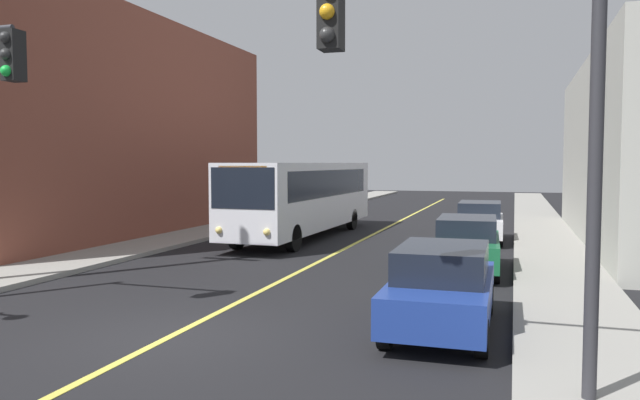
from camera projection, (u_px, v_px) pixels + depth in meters
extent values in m
plane|color=black|center=(172.00, 336.00, 11.19)|extent=(120.00, 120.00, 0.00)
cube|color=gray|center=(147.00, 245.00, 22.90)|extent=(2.50, 90.00, 0.15)
cube|color=gray|center=(557.00, 265.00, 18.46)|extent=(2.50, 90.00, 0.15)
cube|color=#D8CC4C|center=(364.00, 239.00, 25.44)|extent=(0.16, 60.00, 0.01)
cube|color=brown|center=(74.00, 130.00, 28.00)|extent=(10.00, 19.16, 9.47)
cube|color=black|center=(169.00, 199.00, 26.68)|extent=(0.06, 13.41, 1.30)
cube|color=black|center=(168.00, 126.00, 26.48)|extent=(0.06, 13.41, 1.30)
cube|color=black|center=(581.00, 203.00, 24.29)|extent=(0.06, 13.34, 1.30)
cube|color=black|center=(583.00, 123.00, 24.10)|extent=(0.06, 13.34, 1.30)
cube|color=silver|center=(304.00, 195.00, 26.01)|extent=(2.76, 12.04, 2.75)
cube|color=black|center=(243.00, 188.00, 20.33)|extent=(2.35, 0.12, 1.40)
cube|color=black|center=(344.00, 177.00, 31.62)|extent=(2.30, 0.12, 1.10)
cube|color=black|center=(277.00, 182.00, 26.39)|extent=(0.24, 10.20, 1.10)
cube|color=black|center=(332.00, 183.00, 25.58)|extent=(0.24, 10.20, 1.10)
cube|color=orange|center=(243.00, 170.00, 20.30)|extent=(1.79, 0.09, 0.30)
sphere|color=#F9D872|center=(219.00, 230.00, 20.67)|extent=(0.24, 0.24, 0.24)
sphere|color=#F9D872|center=(267.00, 232.00, 20.10)|extent=(0.24, 0.24, 0.24)
cylinder|color=black|center=(237.00, 236.00, 22.49)|extent=(0.32, 1.01, 1.00)
cylinder|color=black|center=(293.00, 238.00, 21.76)|extent=(0.32, 1.01, 1.00)
cylinder|color=black|center=(308.00, 218.00, 29.76)|extent=(0.32, 1.01, 1.00)
cylinder|color=black|center=(352.00, 219.00, 29.04)|extent=(0.32, 1.01, 1.00)
cube|color=navy|center=(442.00, 295.00, 11.56)|extent=(1.84, 4.42, 0.70)
cube|color=black|center=(442.00, 262.00, 11.52)|extent=(1.64, 2.48, 0.60)
cylinder|color=black|center=(385.00, 331.00, 10.39)|extent=(0.23, 0.64, 0.64)
cylinder|color=black|center=(482.00, 339.00, 9.91)|extent=(0.23, 0.64, 0.64)
cylinder|color=black|center=(412.00, 294.00, 13.25)|extent=(0.23, 0.64, 0.64)
cylinder|color=black|center=(488.00, 299.00, 12.77)|extent=(0.23, 0.64, 0.64)
cube|color=#196038|center=(467.00, 249.00, 17.69)|extent=(1.96, 4.46, 0.70)
cube|color=black|center=(467.00, 227.00, 17.65)|extent=(1.71, 2.52, 0.60)
cylinder|color=black|center=(435.00, 269.00, 16.49)|extent=(0.24, 0.65, 0.64)
cylinder|color=black|center=(496.00, 271.00, 16.06)|extent=(0.24, 0.65, 0.64)
cylinder|color=black|center=(443.00, 253.00, 19.37)|extent=(0.24, 0.65, 0.64)
cylinder|color=black|center=(495.00, 255.00, 18.94)|extent=(0.24, 0.65, 0.64)
cube|color=silver|center=(480.00, 225.00, 24.59)|extent=(1.90, 4.44, 0.70)
cube|color=black|center=(480.00, 209.00, 24.55)|extent=(1.68, 2.50, 0.60)
cylinder|color=black|center=(457.00, 237.00, 23.40)|extent=(0.23, 0.64, 0.64)
cylinder|color=black|center=(500.00, 239.00, 22.95)|extent=(0.23, 0.64, 0.64)
cylinder|color=black|center=(462.00, 229.00, 26.27)|extent=(0.23, 0.64, 0.64)
cylinder|color=black|center=(500.00, 230.00, 25.82)|extent=(0.23, 0.64, 0.64)
cube|color=black|center=(13.00, 56.00, 11.89)|extent=(0.32, 0.36, 1.00)
sphere|color=#2D2D2D|center=(5.00, 37.00, 11.69)|extent=(0.22, 0.22, 0.22)
sphere|color=#2D2D2D|center=(6.00, 54.00, 11.71)|extent=(0.22, 0.22, 0.22)
sphere|color=green|center=(6.00, 71.00, 11.73)|extent=(0.22, 0.22, 0.22)
cylinder|color=#2D2D33|center=(595.00, 167.00, 7.66)|extent=(0.18, 0.18, 6.00)
cube|color=black|center=(331.00, 15.00, 8.60)|extent=(0.32, 0.36, 1.00)
sphere|color=#F2A519|center=(327.00, 12.00, 8.42)|extent=(0.22, 0.22, 0.22)
sphere|color=#2D2D2D|center=(327.00, 35.00, 8.44)|extent=(0.22, 0.22, 0.22)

